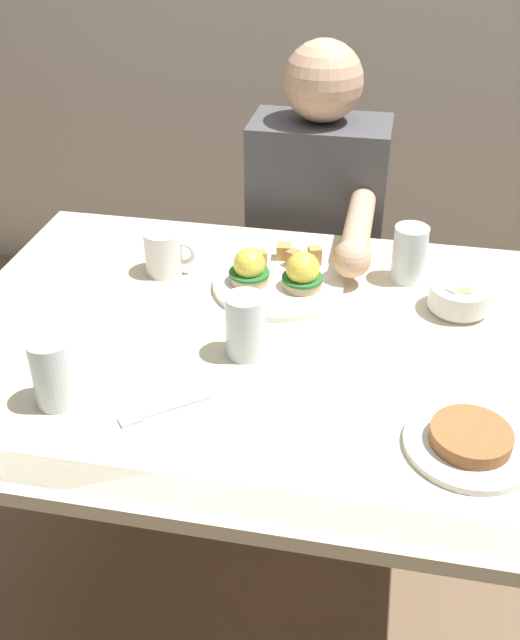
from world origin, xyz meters
TOP-DOWN VIEW (x-y plane):
  - ground_plane at (0.00, 0.00)m, footprint 6.00×6.00m
  - dining_table at (0.00, 0.00)m, footprint 1.20×0.90m
  - eggs_benedict_plate at (-0.00, 0.19)m, footprint 0.27×0.27m
  - fruit_bowl at (0.36, 0.17)m, footprint 0.12×0.12m
  - coffee_mug at (-0.25, 0.21)m, footprint 0.11×0.08m
  - fork at (-0.12, -0.24)m, footprint 0.13×0.11m
  - water_glass_near at (-0.02, -0.05)m, footprint 0.07×0.07m
  - water_glass_far at (-0.29, -0.25)m, footprint 0.07×0.07m
  - water_glass_extra at (0.26, 0.27)m, footprint 0.07×0.07m
  - side_plate at (0.37, -0.23)m, footprint 0.20×0.20m
  - diner_person at (0.03, 0.60)m, footprint 0.34×0.54m

SIDE VIEW (x-z plane):
  - ground_plane at x=0.00m, z-range 0.00..0.00m
  - dining_table at x=0.00m, z-range 0.26..1.00m
  - diner_person at x=0.03m, z-range 0.08..1.22m
  - fork at x=-0.12m, z-range 0.74..0.74m
  - side_plate at x=0.37m, z-range 0.74..0.77m
  - eggs_benedict_plate at x=0.00m, z-range 0.72..0.81m
  - fruit_bowl at x=0.36m, z-range 0.74..0.80m
  - coffee_mug at x=-0.25m, z-range 0.74..0.84m
  - water_glass_near at x=-0.02m, z-range 0.73..0.85m
  - water_glass_extra at x=0.26m, z-range 0.73..0.85m
  - water_glass_far at x=-0.29m, z-range 0.73..0.86m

